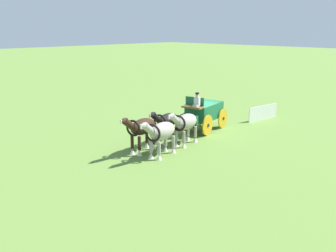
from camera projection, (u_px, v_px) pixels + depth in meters
The scene contains 7 objects.
ground_plane at pixel (204, 130), 27.68m from camera, with size 220.00×220.00×0.00m, color olive.
show_wagon at pixel (204, 112), 27.26m from camera, with size 5.99×2.51×2.86m.
draft_horse_rear_near at pixel (185, 123), 23.89m from camera, with size 3.02×1.35×2.20m.
draft_horse_rear_off at pixel (166, 122), 24.56m from camera, with size 2.98×1.25×2.13m.
draft_horse_lead_near at pixel (161, 132), 21.75m from camera, with size 3.08×1.37×2.21m.
draft_horse_lead_off at pixel (141, 128), 22.41m from camera, with size 3.02×1.31×2.29m.
sponsor_banner at pixel (263, 113), 30.57m from camera, with size 3.20×0.06×1.10m, color silver.
Camera 1 is at (20.82, 17.04, 6.95)m, focal length 42.95 mm.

